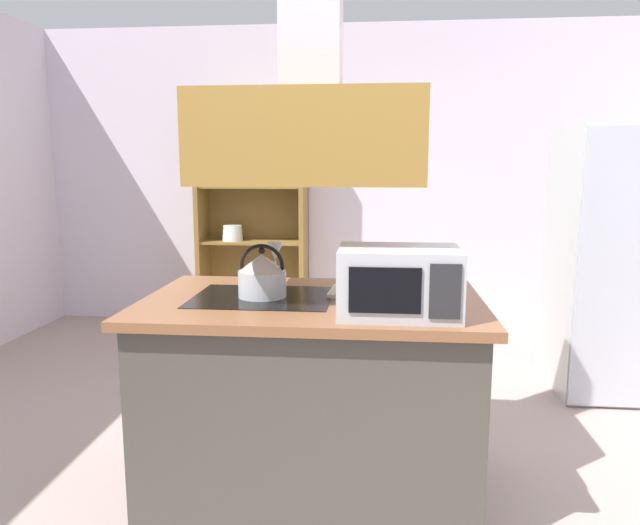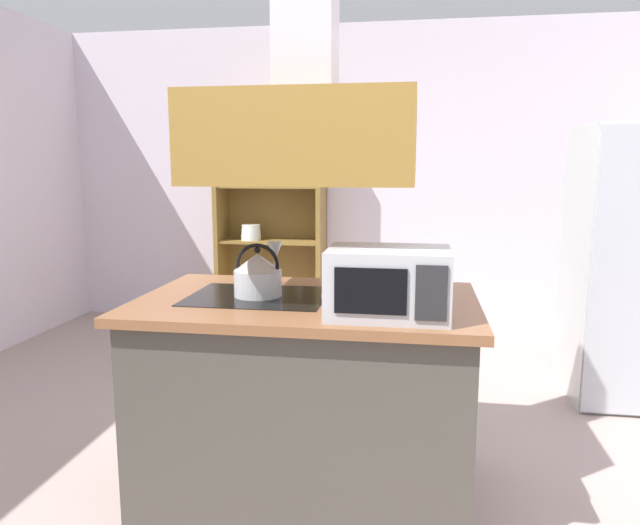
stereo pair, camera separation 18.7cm
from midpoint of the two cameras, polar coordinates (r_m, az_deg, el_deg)
ground_plane at (r=2.87m, az=3.86°, el=-21.41°), size 7.80×7.80×0.00m
wall_back at (r=5.47m, az=7.04°, el=8.05°), size 6.00×0.12×2.70m
kitchen_island at (r=2.70m, az=0.80°, el=-12.78°), size 1.46×0.93×0.90m
range_hood at (r=2.51m, az=0.87°, el=14.61°), size 0.90×0.70×1.31m
dish_cabinet at (r=5.41m, az=-3.69°, el=3.09°), size 0.97×0.40×1.97m
kettle at (r=2.58m, az=-3.98°, el=-1.18°), size 0.21×0.21×0.23m
cutting_board at (r=2.64m, az=6.34°, el=-2.93°), size 0.36×0.26×0.02m
microwave at (r=2.27m, az=8.98°, el=-1.92°), size 0.46×0.35×0.26m
wine_glass_on_counter at (r=2.85m, az=-2.50°, el=0.93°), size 0.08×0.08×0.21m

